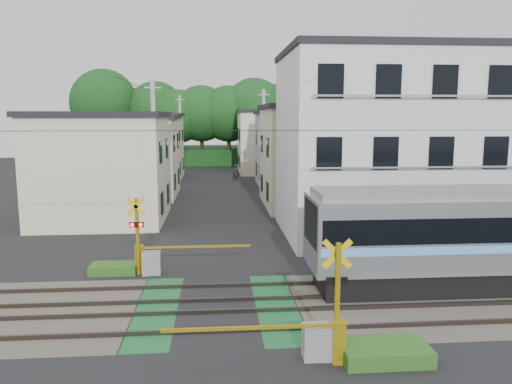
{
  "coord_description": "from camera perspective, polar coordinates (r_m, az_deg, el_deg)",
  "views": [
    {
      "loc": [
        0.03,
        -15.26,
        6.1
      ],
      "look_at": [
        1.66,
        5.0,
        2.96
      ],
      "focal_mm": 35.0,
      "sensor_mm": 36.0,
      "label": 1
    }
  ],
  "objects": [
    {
      "name": "apartment_block",
      "position": [
        26.2,
        14.33,
        5.34
      ],
      "size": [
        10.2,
        8.36,
        9.3
      ],
      "color": "silver",
      "rests_on": "ground"
    },
    {
      "name": "track_bed",
      "position": [
        16.42,
        -4.49,
        -12.92
      ],
      "size": [
        120.0,
        120.0,
        0.14
      ],
      "color": "#47423A",
      "rests_on": "ground"
    },
    {
      "name": "weed_patches",
      "position": [
        16.37,
        1.81,
        -12.41
      ],
      "size": [
        10.25,
        8.8,
        0.4
      ],
      "color": "#2D5E1E",
      "rests_on": "ground"
    },
    {
      "name": "crossing_signal_near",
      "position": [
        13.05,
        7.4,
        -15.69
      ],
      "size": [
        4.74,
        0.65,
        3.09
      ],
      "color": "yellow",
      "rests_on": "ground"
    },
    {
      "name": "pedestrian",
      "position": [
        47.06,
        -2.36,
        2.25
      ],
      "size": [
        0.58,
        0.4,
        1.54
      ],
      "primitive_type": "imported",
      "rotation": [
        0.0,
        0.0,
        3.2
      ],
      "color": "black",
      "rests_on": "ground"
    },
    {
      "name": "crossing_signal_far",
      "position": [
        19.84,
        -12.09,
        -7.19
      ],
      "size": [
        4.74,
        0.65,
        3.09
      ],
      "color": "yellow",
      "rests_on": "ground"
    },
    {
      "name": "catenary",
      "position": [
        16.59,
        16.55,
        0.08
      ],
      "size": [
        60.0,
        5.04,
        7.0
      ],
      "color": "#2D2D33",
      "rests_on": "ground"
    },
    {
      "name": "utility_poles",
      "position": [
        38.34,
        -6.24,
        5.69
      ],
      "size": [
        7.9,
        42.0,
        8.0
      ],
      "color": "#A5A5A0",
      "rests_on": "ground"
    },
    {
      "name": "ground",
      "position": [
        16.43,
        -4.49,
        -13.04
      ],
      "size": [
        120.0,
        120.0,
        0.0
      ],
      "primitive_type": "plane",
      "color": "black"
    },
    {
      "name": "tree_hill",
      "position": [
        63.32,
        -4.78,
        8.36
      ],
      "size": [
        40.0,
        13.38,
        11.73
      ],
      "color": "#164318",
      "rests_on": "ground"
    },
    {
      "name": "houses_row",
      "position": [
        41.28,
        -4.29,
        4.77
      ],
      "size": [
        22.07,
        31.35,
        6.8
      ],
      "color": "beige",
      "rests_on": "ground"
    }
  ]
}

